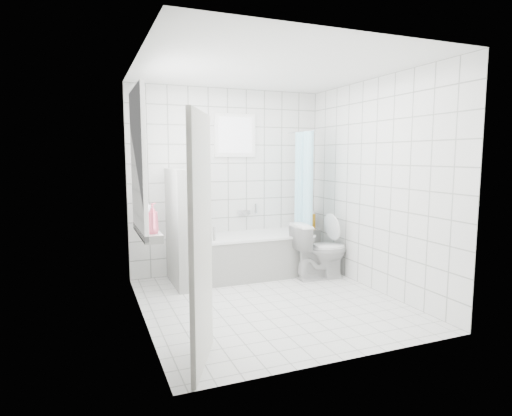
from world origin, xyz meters
name	(u,v)px	position (x,y,z in m)	size (l,w,h in m)	color
ground	(270,302)	(0.00, 0.00, 0.00)	(3.00, 3.00, 0.00)	white
ceiling	(271,68)	(0.00, 0.00, 2.60)	(3.00, 3.00, 0.00)	white
wall_back	(228,181)	(0.00, 1.50, 1.30)	(2.80, 0.02, 2.60)	white
wall_front	(348,203)	(0.00, -1.50, 1.30)	(2.80, 0.02, 2.60)	white
wall_left	(141,193)	(-1.40, 0.00, 1.30)	(0.02, 3.00, 2.60)	white
wall_right	(375,186)	(1.40, 0.00, 1.30)	(0.02, 3.00, 2.60)	white
window_left	(140,162)	(-1.35, 0.30, 1.60)	(0.01, 0.90, 1.40)	white
window_back	(236,135)	(0.10, 1.46, 1.95)	(0.50, 0.01, 0.50)	white
window_sill	(147,232)	(-1.31, 0.30, 0.86)	(0.18, 1.02, 0.08)	white
door	(201,242)	(-1.08, -1.12, 1.00)	(0.04, 0.80, 2.00)	silver
bathtub	(246,255)	(0.12, 1.12, 0.29)	(1.77, 0.77, 0.58)	white
partition_wall	(177,228)	(-0.83, 1.07, 0.75)	(0.15, 0.85, 1.50)	white
tiled_ledge	(308,247)	(1.25, 1.38, 0.28)	(0.40, 0.24, 0.55)	white
toilet	(320,250)	(1.03, 0.65, 0.39)	(0.43, 0.76, 0.77)	silver
curtain_rod	(301,132)	(0.95, 1.10, 2.00)	(0.02, 0.02, 0.80)	silver
shower_curtain	(305,196)	(0.95, 0.97, 1.10)	(0.14, 0.48, 1.78)	#53D1F5
tub_faucet	(244,212)	(0.22, 1.46, 0.85)	(0.18, 0.06, 0.06)	silver
sill_bottles	(148,217)	(-1.30, 0.23, 1.03)	(0.20, 0.78, 0.32)	silver
ledge_bottles	(309,222)	(1.24, 1.35, 0.67)	(0.17, 0.15, 0.26)	blue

